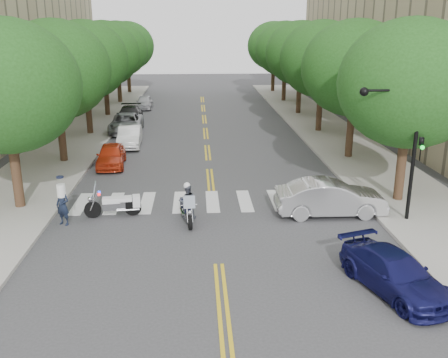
{
  "coord_description": "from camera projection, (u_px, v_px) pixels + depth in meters",
  "views": [
    {
      "loc": [
        -0.7,
        -15.86,
        8.1
      ],
      "look_at": [
        0.52,
        5.91,
        1.3
      ],
      "focal_mm": 40.0,
      "sensor_mm": 36.0,
      "label": 1
    }
  ],
  "objects": [
    {
      "name": "parked_car_e",
      "position": [
        144.0,
        102.0,
        49.47
      ],
      "size": [
        1.58,
        3.82,
        1.3
      ],
      "primitive_type": "imported",
      "rotation": [
        0.0,
        0.0,
        0.01
      ],
      "color": "#AAABB0",
      "rests_on": "ground"
    },
    {
      "name": "tree_r_3",
      "position": [
        301.0,
        53.0,
        44.98
      ],
      "size": [
        6.4,
        6.4,
        8.45
      ],
      "color": "#382316",
      "rests_on": "ground"
    },
    {
      "name": "parked_car_b",
      "position": [
        130.0,
        137.0,
        34.24
      ],
      "size": [
        1.64,
        4.26,
        1.38
      ],
      "primitive_type": "imported",
      "rotation": [
        0.0,
        0.0,
        0.04
      ],
      "color": "white",
      "rests_on": "ground"
    },
    {
      "name": "officer_standing",
      "position": [
        63.0,
        205.0,
        20.79
      ],
      "size": [
        0.74,
        0.64,
        1.72
      ],
      "primitive_type": "imported",
      "rotation": [
        0.0,
        0.0,
        -0.46
      ],
      "color": "black",
      "rests_on": "ground"
    },
    {
      "name": "ground",
      "position": [
        219.0,
        264.0,
        17.57
      ],
      "size": [
        140.0,
        140.0,
        0.0
      ],
      "primitive_type": "plane",
      "color": "#38383A",
      "rests_on": "ground"
    },
    {
      "name": "tree_l_0",
      "position": [
        5.0,
        86.0,
        21.16
      ],
      "size": [
        6.4,
        6.4,
        8.45
      ],
      "color": "#382316",
      "rests_on": "ground"
    },
    {
      "name": "sedan_blue",
      "position": [
        394.0,
        273.0,
        15.65
      ],
      "size": [
        2.98,
        4.61,
        1.24
      ],
      "primitive_type": "imported",
      "rotation": [
        0.0,
        0.0,
        0.32
      ],
      "color": "#111248",
      "rests_on": "ground"
    },
    {
      "name": "motorcycle_parked",
      "position": [
        118.0,
        204.0,
        21.83
      ],
      "size": [
        2.46,
        0.78,
        1.59
      ],
      "rotation": [
        0.0,
        0.0,
        1.71
      ],
      "color": "black",
      "rests_on": "ground"
    },
    {
      "name": "tree_l_1",
      "position": [
        55.0,
        70.0,
        28.79
      ],
      "size": [
        6.4,
        6.4,
        8.45
      ],
      "color": "#382316",
      "rests_on": "ground"
    },
    {
      "name": "parked_car_a",
      "position": [
        111.0,
        155.0,
        29.45
      ],
      "size": [
        1.85,
        4.02,
        1.34
      ],
      "primitive_type": "imported",
      "rotation": [
        0.0,
        0.0,
        0.07
      ],
      "color": "red",
      "rests_on": "ground"
    },
    {
      "name": "parked_car_c",
      "position": [
        126.0,
        123.0,
        38.68
      ],
      "size": [
        2.5,
        5.23,
        1.44
      ],
      "primitive_type": "imported",
      "rotation": [
        0.0,
        0.0,
        0.02
      ],
      "color": "gray",
      "rests_on": "ground"
    },
    {
      "name": "tree_l_3",
      "position": [
        104.0,
        54.0,
        44.04
      ],
      "size": [
        6.4,
        6.4,
        8.45
      ],
      "color": "#382316",
      "rests_on": "ground"
    },
    {
      "name": "tree_l_5",
      "position": [
        127.0,
        46.0,
        59.29
      ],
      "size": [
        6.4,
        6.4,
        8.45
      ],
      "color": "#382316",
      "rests_on": "ground"
    },
    {
      "name": "tree_l_2",
      "position": [
        85.0,
        60.0,
        36.41
      ],
      "size": [
        6.4,
        6.4,
        8.45
      ],
      "color": "#382316",
      "rests_on": "ground"
    },
    {
      "name": "parked_car_d",
      "position": [
        130.0,
        116.0,
        41.84
      ],
      "size": [
        2.3,
        5.15,
        1.47
      ],
      "primitive_type": "imported",
      "rotation": [
        0.0,
        0.0,
        0.05
      ],
      "color": "black",
      "rests_on": "ground"
    },
    {
      "name": "tree_r_1",
      "position": [
        355.0,
        68.0,
        29.73
      ],
      "size": [
        6.4,
        6.4,
        8.45
      ],
      "color": "#382316",
      "rests_on": "ground"
    },
    {
      "name": "sidewalk_left",
      "position": [
        81.0,
        134.0,
        38.01
      ],
      "size": [
        5.0,
        60.0,
        0.15
      ],
      "primitive_type": "cube",
      "color": "#9E9991",
      "rests_on": "ground"
    },
    {
      "name": "tree_r_4",
      "position": [
        285.0,
        49.0,
        52.6
      ],
      "size": [
        6.4,
        6.4,
        8.45
      ],
      "color": "#382316",
      "rests_on": "ground"
    },
    {
      "name": "sidewalk_right",
      "position": [
        327.0,
        131.0,
        39.02
      ],
      "size": [
        5.0,
        60.0,
        0.15
      ],
      "primitive_type": "cube",
      "color": "#9E9991",
      "rests_on": "ground"
    },
    {
      "name": "convertible",
      "position": [
        330.0,
        198.0,
        21.89
      ],
      "size": [
        4.8,
        1.68,
        1.58
      ],
      "primitive_type": "imported",
      "rotation": [
        0.0,
        0.0,
        1.57
      ],
      "color": "#B5B5B7",
      "rests_on": "ground"
    },
    {
      "name": "tree_l_4",
      "position": [
        117.0,
        49.0,
        51.66
      ],
      "size": [
        6.4,
        6.4,
        8.45
      ],
      "color": "#382316",
      "rests_on": "ground"
    },
    {
      "name": "tree_r_5",
      "position": [
        274.0,
        46.0,
        60.23
      ],
      "size": [
        6.4,
        6.4,
        8.45
      ],
      "color": "#382316",
      "rests_on": "ground"
    },
    {
      "name": "tree_r_0",
      "position": [
        410.0,
        84.0,
        22.1
      ],
      "size": [
        6.4,
        6.4,
        8.45
      ],
      "color": "#382316",
      "rests_on": "ground"
    },
    {
      "name": "tree_r_2",
      "position": [
        322.0,
        59.0,
        37.35
      ],
      "size": [
        6.4,
        6.4,
        8.45
      ],
      "color": "#382316",
      "rests_on": "ground"
    },
    {
      "name": "motorcycle_police",
      "position": [
        187.0,
        204.0,
        21.11
      ],
      "size": [
        0.81,
        2.19,
        1.78
      ],
      "rotation": [
        0.0,
        0.0,
        3.28
      ],
      "color": "black",
      "rests_on": "ground"
    },
    {
      "name": "traffic_signal_pole",
      "position": [
        404.0,
        137.0,
        20.2
      ],
      "size": [
        2.82,
        0.42,
        6.0
      ],
      "color": "black",
      "rests_on": "ground"
    }
  ]
}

